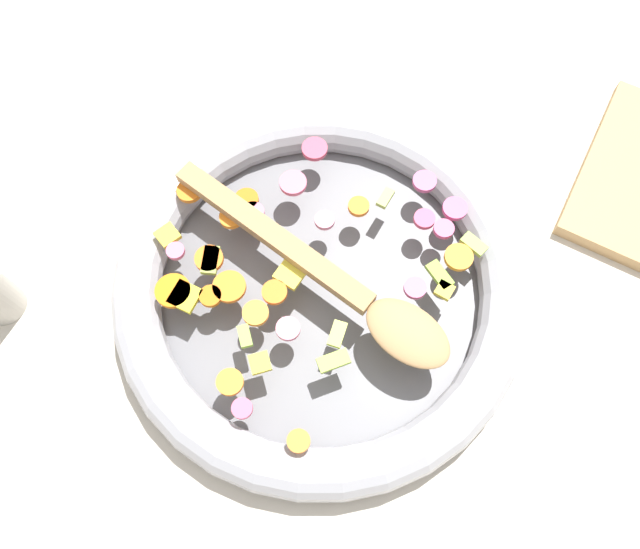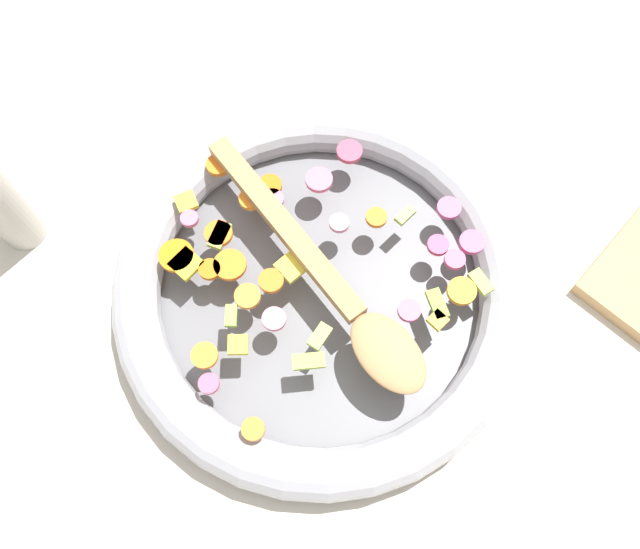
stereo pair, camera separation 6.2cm
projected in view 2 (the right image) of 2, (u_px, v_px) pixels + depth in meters
The scene contains 4 objects.
ground_plane at pixel (320, 292), 0.68m from camera, with size 4.00×4.00×0.00m, color beige.
skillet at pixel (320, 285), 0.66m from camera, with size 0.43×0.43×0.05m.
chopped_vegetables at pixel (299, 258), 0.63m from camera, with size 0.33×0.32×0.01m.
wooden_spoon at pixel (332, 284), 0.61m from camera, with size 0.10×0.34×0.01m.
Camera 2 is at (0.18, 0.16, 0.63)m, focal length 35.00 mm.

